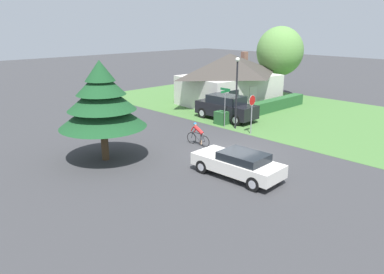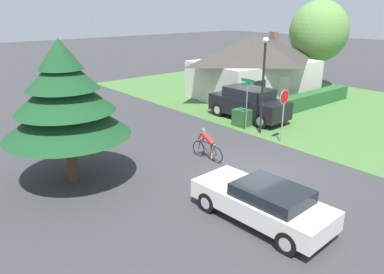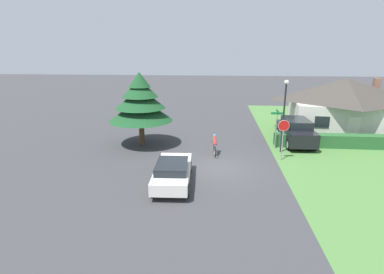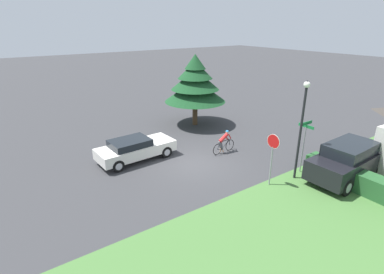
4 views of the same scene
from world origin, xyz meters
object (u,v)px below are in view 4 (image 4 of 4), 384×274
at_px(sedan_left_lane, 135,149).
at_px(conifer_tall_near, 195,84).
at_px(street_lamp, 302,119).
at_px(street_name_sign, 304,138).
at_px(cyclist, 224,142).
at_px(parked_suv_right, 348,161).
at_px(stop_sign, 273,150).

distance_m(sedan_left_lane, conifer_tall_near, 7.91).
xyz_separation_m(street_lamp, conifer_tall_near, (-10.16, 0.86, 0.03)).
bearing_deg(street_lamp, street_name_sign, 107.92).
bearing_deg(cyclist, street_lamp, -83.68).
bearing_deg(parked_suv_right, street_name_sign, 126.52).
xyz_separation_m(sedan_left_lane, cyclist, (2.17, 4.95, -0.01)).
bearing_deg(street_name_sign, conifer_tall_near, 179.72).
height_order(parked_suv_right, street_lamp, street_lamp).
distance_m(cyclist, street_name_sign, 4.87).
xyz_separation_m(parked_suv_right, stop_sign, (-1.78, -3.82, 0.92)).
bearing_deg(sedan_left_lane, street_name_sign, -47.27).
relative_size(cyclist, stop_sign, 0.67).
bearing_deg(cyclist, stop_sign, -103.94).
height_order(cyclist, street_name_sign, street_name_sign).
relative_size(stop_sign, street_lamp, 0.52).
bearing_deg(stop_sign, street_name_sign, -93.87).
bearing_deg(parked_suv_right, conifer_tall_near, 94.66).
bearing_deg(street_lamp, stop_sign, -100.16).
xyz_separation_m(sedan_left_lane, street_name_sign, (6.55, 6.65, 1.27)).
bearing_deg(conifer_tall_near, sedan_left_lane, -63.43).
distance_m(parked_suv_right, stop_sign, 4.31).
bearing_deg(street_name_sign, street_lamp, -72.08).
bearing_deg(parked_suv_right, sedan_left_lane, 132.16).
bearing_deg(stop_sign, cyclist, -12.74).
bearing_deg(street_lamp, cyclist, -169.21).
relative_size(sedan_left_lane, cyclist, 2.57).
distance_m(cyclist, street_lamp, 5.37).
xyz_separation_m(stop_sign, street_name_sign, (0.03, 2.42, 0.07)).
relative_size(street_lamp, street_name_sign, 1.79).
height_order(cyclist, conifer_tall_near, conifer_tall_near).
distance_m(cyclist, conifer_tall_near, 6.34).
bearing_deg(cyclist, street_name_sign, -73.26).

